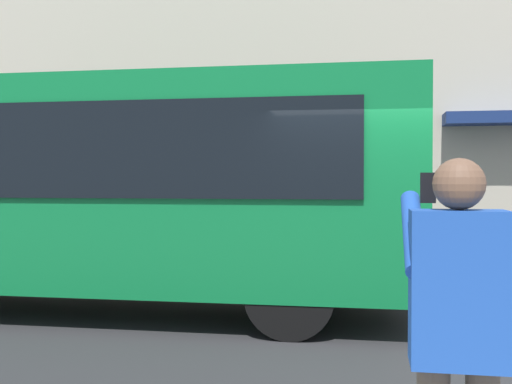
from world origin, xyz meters
TOP-DOWN VIEW (x-y plane):
  - ground_plane at (0.00, 0.00)m, footprint 60.00×60.00m
  - red_bus at (4.07, -0.56)m, footprint 9.05×2.54m
  - pedestrian_photographer at (-0.18, 4.68)m, footprint 0.53×0.52m

SIDE VIEW (x-z plane):
  - ground_plane at x=0.00m, z-range 0.00..0.00m
  - pedestrian_photographer at x=-0.18m, z-range 0.29..1.99m
  - red_bus at x=4.07m, z-range 0.14..3.22m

